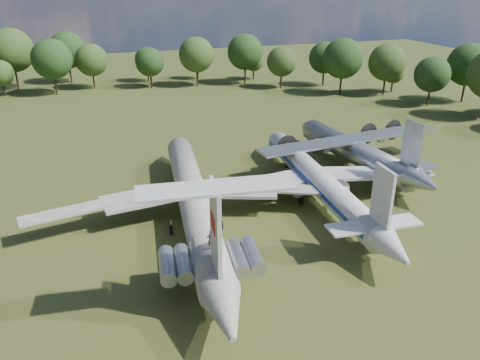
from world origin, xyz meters
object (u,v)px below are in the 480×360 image
object	(u,v)px
an12_transport	(354,154)
tu104_jet	(317,184)
il62_airliner	(194,205)
person_on_il62	(211,239)

from	to	relation	value
an12_transport	tu104_jet	bearing A→B (deg)	-147.74
an12_transport	il62_airliner	bearing A→B (deg)	-166.38
an12_transport	person_on_il62	xyz separation A→B (m)	(-30.63, -24.32, 3.76)
il62_airliner	person_on_il62	distance (m)	14.96
an12_transport	person_on_il62	bearing A→B (deg)	-146.86
il62_airliner	tu104_jet	distance (m)	17.94
tu104_jet	il62_airliner	bearing A→B (deg)	-171.15
tu104_jet	person_on_il62	size ratio (longest dim) A/B	23.87
tu104_jet	an12_transport	size ratio (longest dim) A/B	1.27
tu104_jet	an12_transport	world-z (taller)	an12_transport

